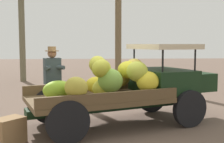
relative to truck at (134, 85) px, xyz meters
The scene contains 4 objects.
ground_plane 1.13m from the truck, behind, with size 60.00×60.00×0.00m, color brown.
truck is the anchor object (origin of this frame).
farmer 2.06m from the truck, 161.72° to the left, with size 0.56×0.52×1.80m.
wooden_crate 2.88m from the truck, 154.29° to the right, with size 0.53×0.37×0.49m, color olive.
Camera 1 is at (-0.32, -6.70, 1.86)m, focal length 46.81 mm.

